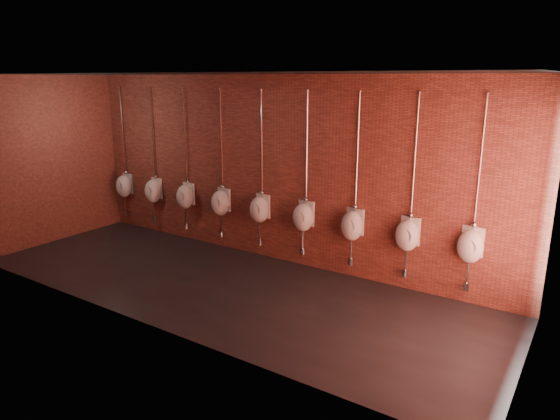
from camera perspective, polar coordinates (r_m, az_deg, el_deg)
The scene contains 11 objects.
ground at distance 7.90m, azimuth -6.51°, elevation -8.66°, with size 8.50×8.50×0.00m, color black.
room_shell at distance 7.33m, azimuth -6.97°, elevation 5.90°, with size 8.54×3.04×3.22m.
urinal_0 at distance 11.21m, azimuth -17.39°, elevation 2.71°, with size 0.40×0.36×2.71m.
urinal_1 at distance 10.54m, azimuth -14.28°, elevation 2.19°, with size 0.40×0.36×2.71m.
urinal_2 at distance 9.91m, azimuth -10.77°, elevation 1.60°, with size 0.40×0.36×2.71m.
urinal_3 at distance 9.32m, azimuth -6.81°, elevation 0.92°, with size 0.40×0.36×2.71m.
urinal_4 at distance 8.79m, azimuth -2.33°, elevation 0.15°, with size 0.40×0.36×2.71m.
urinal_5 at distance 8.31m, azimuth 2.69°, elevation -0.72°, with size 0.40×0.36×2.71m.
urinal_6 at distance 7.91m, azimuth 8.27°, elevation -1.67°, with size 0.40×0.36×2.71m.
urinal_7 at distance 7.60m, azimuth 14.38°, elevation -2.70°, with size 0.40×0.36×2.71m.
urinal_8 at distance 7.38m, azimuth 20.95°, elevation -3.77°, with size 0.40×0.36×2.71m.
Camera 1 is at (4.70, -5.51, 3.15)m, focal length 32.00 mm.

